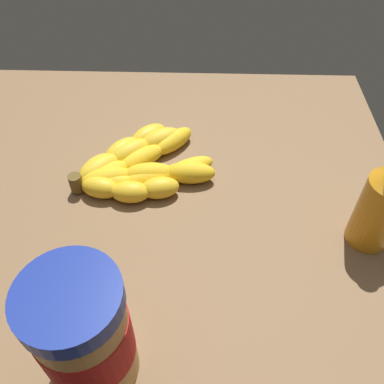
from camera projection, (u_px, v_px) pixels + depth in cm
name	position (u px, v px, depth cm)	size (l,w,h in cm)	color
ground_plane	(161.00, 210.00, 63.83)	(75.50, 71.50, 4.69)	brown
banana_bunch	(137.00, 165.00, 64.82)	(22.29, 17.80, 3.62)	yellow
peanut_butter_jar	(85.00, 336.00, 39.43)	(9.39, 9.39, 16.45)	#BF8442
honey_bottle	(382.00, 205.00, 52.37)	(5.73, 5.73, 15.37)	orange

